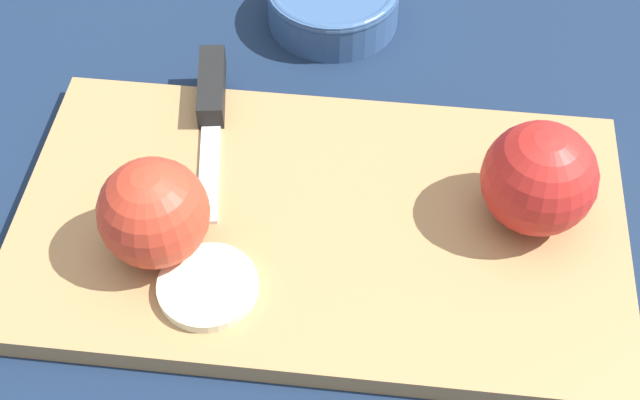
# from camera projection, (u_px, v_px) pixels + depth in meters

# --- Properties ---
(ground_plane) EXTENTS (4.00, 4.00, 0.00)m
(ground_plane) POSITION_uv_depth(u_px,v_px,m) (320.00, 233.00, 0.62)
(ground_plane) COLOR #14233D
(cutting_board) EXTENTS (0.45, 0.31, 0.02)m
(cutting_board) POSITION_uv_depth(u_px,v_px,m) (320.00, 226.00, 0.61)
(cutting_board) COLOR #A37A4C
(cutting_board) RESTS_ON ground_plane
(apple_half_left) EXTENTS (0.08, 0.08, 0.08)m
(apple_half_left) POSITION_uv_depth(u_px,v_px,m) (539.00, 178.00, 0.58)
(apple_half_left) COLOR red
(apple_half_left) RESTS_ON cutting_board
(apple_half_right) EXTENTS (0.07, 0.07, 0.07)m
(apple_half_right) POSITION_uv_depth(u_px,v_px,m) (154.00, 213.00, 0.56)
(apple_half_right) COLOR red
(apple_half_right) RESTS_ON cutting_board
(knife) EXTENTS (0.02, 0.16, 0.02)m
(knife) POSITION_uv_depth(u_px,v_px,m) (211.00, 96.00, 0.67)
(knife) COLOR silver
(knife) RESTS_ON cutting_board
(apple_slice) EXTENTS (0.06, 0.06, 0.01)m
(apple_slice) POSITION_uv_depth(u_px,v_px,m) (208.00, 287.00, 0.57)
(apple_slice) COLOR beige
(apple_slice) RESTS_ON cutting_board
(bowl) EXTENTS (0.11, 0.11, 0.04)m
(bowl) POSITION_uv_depth(u_px,v_px,m) (333.00, 0.00, 0.75)
(bowl) COLOR #33517F
(bowl) RESTS_ON ground_plane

